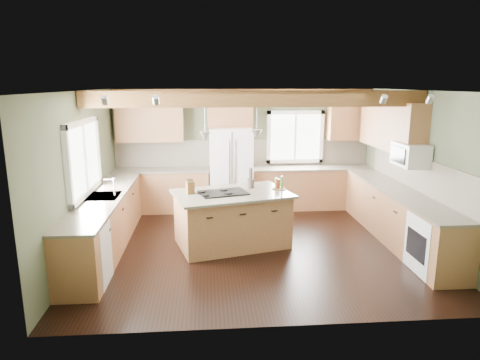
{
  "coord_description": "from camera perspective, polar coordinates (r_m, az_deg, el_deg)",
  "views": [
    {
      "loc": [
        -0.8,
        -6.84,
        2.72
      ],
      "look_at": [
        -0.24,
        0.3,
        1.09
      ],
      "focal_mm": 32.0,
      "sensor_mm": 36.0,
      "label": 1
    }
  ],
  "objects": [
    {
      "name": "floor",
      "position": [
        7.41,
        2.09,
        -8.72
      ],
      "size": [
        5.6,
        5.6,
        0.0
      ],
      "primitive_type": "plane",
      "color": "black",
      "rests_on": "ground"
    },
    {
      "name": "ceiling_beam",
      "position": [
        7.0,
        2.16,
        10.77
      ],
      "size": [
        5.55,
        0.26,
        0.26
      ],
      "primitive_type": "cube",
      "color": "#533617",
      "rests_on": "ceiling"
    },
    {
      "name": "window_left",
      "position": [
        7.27,
        -20.22,
        2.77
      ],
      "size": [
        0.04,
        1.6,
        1.05
      ],
      "primitive_type": "cube",
      "color": "white",
      "rests_on": "wall_left"
    },
    {
      "name": "counter_back_right",
      "position": [
        9.51,
        9.57,
        1.61
      ],
      "size": [
        2.66,
        0.64,
        0.04
      ],
      "primitive_type": "cube",
      "color": "#453D32",
      "rests_on": "base_cab_back_right"
    },
    {
      "name": "base_cab_back_right",
      "position": [
        9.61,
        9.47,
        -1.08
      ],
      "size": [
        2.62,
        0.6,
        0.88
      ],
      "primitive_type": "cube",
      "color": "brown",
      "rests_on": "floor"
    },
    {
      "name": "sink",
      "position": [
        7.33,
        -17.72,
        -2.14
      ],
      "size": [
        0.5,
        0.65,
        0.03
      ],
      "primitive_type": "cube",
      "color": "#262628",
      "rests_on": "counter_left"
    },
    {
      "name": "knife_block",
      "position": [
        7.14,
        -6.65,
        -1.0
      ],
      "size": [
        0.15,
        0.13,
        0.21
      ],
      "primitive_type": "cube",
      "rotation": [
        0.0,
        0.0,
        0.39
      ],
      "color": "brown",
      "rests_on": "island_top"
    },
    {
      "name": "base_cab_left",
      "position": [
        7.46,
        -17.48,
        -5.59
      ],
      "size": [
        0.6,
        3.7,
        0.88
      ],
      "primitive_type": "cube",
      "color": "brown",
      "rests_on": "floor"
    },
    {
      "name": "backsplash_right",
      "position": [
        7.92,
        22.58,
        0.84
      ],
      "size": [
        0.03,
        3.7,
        0.58
      ],
      "primitive_type": "cube",
      "color": "brown",
      "rests_on": "wall_right"
    },
    {
      "name": "pendant_left",
      "position": [
        6.88,
        -4.68,
        5.77
      ],
      "size": [
        0.18,
        0.18,
        0.16
      ],
      "primitive_type": "cone",
      "rotation": [
        3.14,
        0.0,
        0.0
      ],
      "color": "#B2B2B7",
      "rests_on": "ceiling"
    },
    {
      "name": "utensil_crock",
      "position": [
        7.48,
        1.45,
        -0.45
      ],
      "size": [
        0.16,
        0.16,
        0.16
      ],
      "primitive_type": "cylinder",
      "rotation": [
        0.0,
        0.0,
        0.49
      ],
      "color": "#3C3530",
      "rests_on": "island_top"
    },
    {
      "name": "window_back",
      "position": [
        9.6,
        7.34,
        5.72
      ],
      "size": [
        1.1,
        0.04,
        1.0
      ],
      "primitive_type": "cube",
      "color": "white",
      "rests_on": "wall_back"
    },
    {
      "name": "bottle_tray",
      "position": [
        7.41,
        5.24,
        -0.39
      ],
      "size": [
        0.25,
        0.25,
        0.22
      ],
      "primitive_type": null,
      "rotation": [
        0.0,
        0.0,
        0.04
      ],
      "color": "#573A1A",
      "rests_on": "island_top"
    },
    {
      "name": "microwave",
      "position": [
        7.68,
        21.76,
        3.15
      ],
      "size": [
        0.4,
        0.7,
        0.38
      ],
      "primitive_type": "cube",
      "color": "white",
      "rests_on": "wall_right"
    },
    {
      "name": "cooktop",
      "position": [
        7.14,
        -2.24,
        -1.7
      ],
      "size": [
        0.88,
        0.7,
        0.02
      ],
      "primitive_type": "cube",
      "rotation": [
        0.0,
        0.0,
        0.26
      ],
      "color": "black",
      "rests_on": "island_top"
    },
    {
      "name": "pendant_right",
      "position": [
        7.16,
        2.24,
        6.08
      ],
      "size": [
        0.18,
        0.18,
        0.16
      ],
      "primitive_type": "cone",
      "rotation": [
        3.14,
        0.0,
        0.0
      ],
      "color": "#B2B2B7",
      "rests_on": "ceiling"
    },
    {
      "name": "oven",
      "position": [
        6.88,
        24.67,
        -7.82
      ],
      "size": [
        0.6,
        0.72,
        0.84
      ],
      "primitive_type": "cube",
      "color": "white",
      "rests_on": "floor"
    },
    {
      "name": "upper_cab_over_fridge",
      "position": [
        9.2,
        -1.35,
        9.27
      ],
      "size": [
        0.96,
        0.35,
        0.7
      ],
      "primitive_type": "cube",
      "color": "brown",
      "rests_on": "wall_back"
    },
    {
      "name": "faucet",
      "position": [
        7.25,
        -16.42,
        -1.02
      ],
      "size": [
        0.02,
        0.02,
        0.28
      ],
      "primitive_type": "cylinder",
      "color": "#B2B2B7",
      "rests_on": "sink"
    },
    {
      "name": "island",
      "position": [
        7.32,
        -1.1,
        -5.32
      ],
      "size": [
        2.0,
        1.51,
        0.88
      ],
      "primitive_type": "cube",
      "rotation": [
        0.0,
        0.0,
        0.26
      ],
      "color": "brown",
      "rests_on": "floor"
    },
    {
      "name": "dishwasher",
      "position": [
        6.28,
        -20.0,
        -9.39
      ],
      "size": [
        0.6,
        0.6,
        0.84
      ],
      "primitive_type": "cube",
      "color": "white",
      "rests_on": "floor"
    },
    {
      "name": "upper_cab_right",
      "position": [
        8.5,
        19.47,
        6.91
      ],
      "size": [
        0.35,
        2.2,
        0.9
      ],
      "primitive_type": "cube",
      "color": "brown",
      "rests_on": "wall_right"
    },
    {
      "name": "ceiling",
      "position": [
        6.89,
        2.27,
        11.82
      ],
      "size": [
        5.6,
        5.6,
        0.0
      ],
      "primitive_type": "plane",
      "rotation": [
        3.14,
        0.0,
        0.0
      ],
      "color": "silver",
      "rests_on": "wall_back"
    },
    {
      "name": "counter_right",
      "position": [
        7.86,
        20.53,
        -1.39
      ],
      "size": [
        0.64,
        3.74,
        0.04
      ],
      "primitive_type": "cube",
      "color": "#453D32",
      "rests_on": "base_cab_right"
    },
    {
      "name": "upper_cab_back_corner",
      "position": [
        9.71,
        14.31,
        7.89
      ],
      "size": [
        0.9,
        0.35,
        0.9
      ],
      "primitive_type": "cube",
      "color": "brown",
      "rests_on": "wall_back"
    },
    {
      "name": "soffit_trim",
      "position": [
        9.28,
        0.5,
        11.72
      ],
      "size": [
        5.55,
        0.2,
        0.1
      ],
      "primitive_type": "cube",
      "color": "#533617",
      "rests_on": "ceiling"
    },
    {
      "name": "wall_left",
      "position": [
        7.27,
        -20.32,
        0.76
      ],
      "size": [
        0.0,
        5.0,
        5.0
      ],
      "primitive_type": "plane",
      "rotation": [
        1.57,
        0.0,
        1.57
      ],
      "color": "#4B533B",
      "rests_on": "ground"
    },
    {
      "name": "counter_left",
      "position": [
        7.33,
        -17.72,
        -2.17
      ],
      "size": [
        0.64,
        3.74,
        0.04
      ],
      "primitive_type": "cube",
      "color": "#453D32",
      "rests_on": "base_cab_left"
    },
    {
      "name": "wall_back",
      "position": [
        9.49,
        0.43,
        4.22
      ],
      "size": [
        5.6,
        0.0,
        5.6
      ],
      "primitive_type": "plane",
      "rotation": [
        1.57,
        0.0,
        0.0
      ],
      "color": "#4B533B",
      "rests_on": "ground"
    },
    {
      "name": "island_top",
      "position": [
        7.19,
        -1.11,
        -1.84
      ],
      "size": [
        2.14,
        1.66,
        0.04
      ],
      "primitive_type": "cube",
      "rotation": [
        0.0,
        0.0,
        0.26
      ],
      "color": "#453D32",
      "rests_on": "island"
    },
    {
      "name": "backsplash_back",
      "position": [
        9.48,
        0.44,
        3.67
      ],
      "size": [
        5.58,
        0.03,
        0.58
      ],
      "primitive_type": "cube",
      "color": "brown",
      "rests_on": "wall_back"
    },
    {
      "name": "refrigerator",
      "position": [
        9.16,
        -1.24,
        1.37
      ],
      "size": [
        0.9,
        0.74,
        1.8
      ],
      "primitive_type": "cube",
      "color": "white",
      "rests_on": "floor"
    },
    {
      "name": "base_cab_right",
      "position": [
        7.98,
        20.27,
        -4.6
      ],
      "size": [
        0.6,
        3.7,
        0.88
      ],
      "primitive_type": "cube",
      "color": "brown",
      "rests_on": "floor"
    },
    {
      "name": "base_cab_back_left",
      "position": [
        9.38,
        -10.38,
        -1.46
      ],
      "size": [
        2.02,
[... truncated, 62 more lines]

